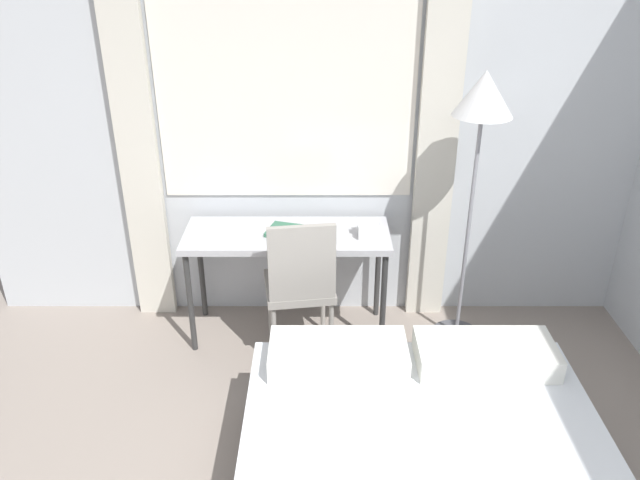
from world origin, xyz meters
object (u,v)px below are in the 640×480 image
at_px(desk_chair, 300,281).
at_px(telephone, 367,229).
at_px(standing_lamp, 480,125).
at_px(book, 288,231).
at_px(desk, 286,242).

xyz_separation_m(desk_chair, telephone, (0.40, 0.22, 0.23)).
xyz_separation_m(standing_lamp, telephone, (-0.60, 0.03, -0.65)).
relative_size(standing_lamp, book, 5.77).
bearing_deg(telephone, book, 176.19).
xyz_separation_m(desk, standing_lamp, (1.09, -0.07, 0.76)).
bearing_deg(telephone, desk, 175.38).
relative_size(desk, desk_chair, 1.34).
bearing_deg(telephone, desk_chair, -150.96).
bearing_deg(desk_chair, book, 98.28).
distance_m(telephone, book, 0.48).
bearing_deg(standing_lamp, telephone, 176.91).
bearing_deg(book, desk, 147.80).
relative_size(desk, standing_lamp, 0.73).
xyz_separation_m(desk_chair, book, (-0.07, 0.25, 0.20)).
height_order(desk, standing_lamp, standing_lamp).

